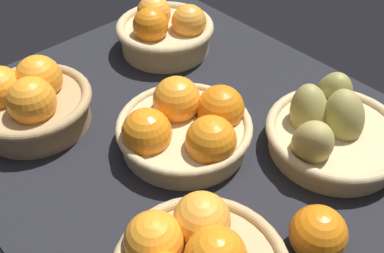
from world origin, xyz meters
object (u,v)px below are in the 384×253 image
(basket_near_right, at_px, (165,30))
(basket_near_left_pears, at_px, (331,129))
(loose_orange_front_gap, at_px, (318,234))
(basket_far_right, at_px, (30,101))
(basket_center, at_px, (186,126))

(basket_near_right, distance_m, basket_near_left_pears, 0.43)
(basket_near_left_pears, bearing_deg, basket_near_right, 0.89)
(basket_near_right, relative_size, loose_orange_front_gap, 2.70)
(basket_near_left_pears, distance_m, basket_far_right, 0.53)
(basket_far_right, xyz_separation_m, loose_orange_front_gap, (-0.51, -0.15, -0.01))
(basket_center, height_order, basket_far_right, basket_far_right)
(basket_center, height_order, loose_orange_front_gap, basket_center)
(basket_near_right, height_order, basket_far_right, basket_far_right)
(basket_near_right, bearing_deg, loose_orange_front_gap, 161.33)
(basket_center, distance_m, loose_orange_front_gap, 0.28)
(loose_orange_front_gap, bearing_deg, basket_center, -2.54)
(basket_near_left_pears, distance_m, loose_orange_front_gap, 0.22)
(basket_near_right, distance_m, basket_far_right, 0.34)
(basket_center, distance_m, basket_far_right, 0.29)
(basket_far_right, bearing_deg, loose_orange_front_gap, -163.25)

